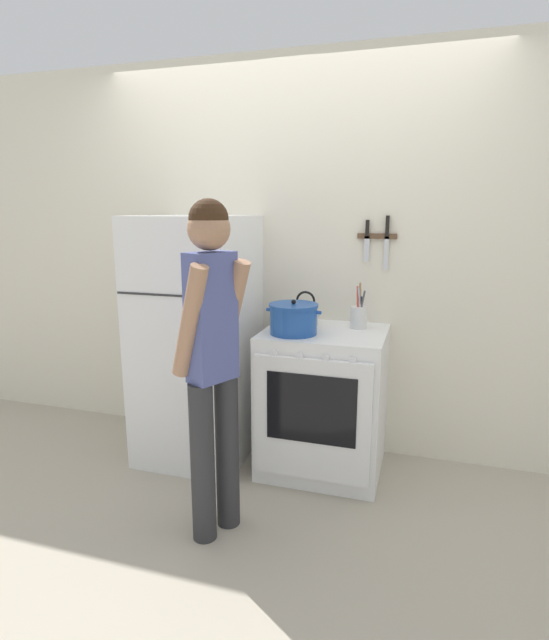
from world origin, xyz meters
TOP-DOWN VIEW (x-y plane):
  - ground_plane at (0.00, 0.00)m, footprint 14.00×14.00m
  - wall_back at (0.00, 0.03)m, footprint 10.00×0.06m
  - refrigerator at (-0.52, -0.35)m, footprint 0.67×0.72m
  - stove_range at (0.30, -0.34)m, footprint 0.72×0.66m
  - dutch_oven_pot at (0.14, -0.44)m, footprint 0.33×0.29m
  - tea_kettle at (0.15, -0.19)m, footprint 0.20×0.16m
  - utensil_jar at (0.48, -0.18)m, footprint 0.10×0.10m
  - person at (-0.08, -1.10)m, footprint 0.36×0.40m
  - wall_knife_strip at (0.56, -0.02)m, footprint 0.24×0.03m

SIDE VIEW (x-z plane):
  - ground_plane at x=0.00m, z-range 0.00..0.00m
  - stove_range at x=0.30m, z-range 0.01..0.90m
  - refrigerator at x=-0.52m, z-range 0.00..1.56m
  - person at x=-0.08m, z-range 0.12..1.76m
  - tea_kettle at x=0.15m, z-range 0.84..1.06m
  - utensil_jar at x=0.48m, z-range 0.82..1.10m
  - dutch_oven_pot at x=0.14m, z-range 0.87..1.08m
  - wall_back at x=0.00m, z-range 0.00..2.55m
  - wall_knife_strip at x=0.56m, z-range 1.27..1.60m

